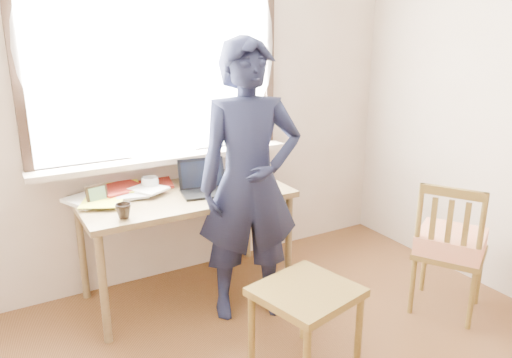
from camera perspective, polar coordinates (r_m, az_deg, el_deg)
room_shell at (r=2.05m, az=10.64°, el=11.54°), size 3.52×4.02×2.61m
desk at (r=3.41m, az=-8.10°, el=-2.88°), size 1.39×0.70×0.75m
laptop at (r=3.38m, az=-5.95°, el=-0.64°), size 0.36×0.31×0.22m
mug_white at (r=3.48m, az=-12.02°, el=-0.53°), size 0.15×0.15×0.09m
mug_dark at (r=3.01m, az=-14.89°, el=-3.56°), size 0.10×0.10×0.09m
mouse at (r=3.48m, az=-0.49°, el=-0.60°), size 0.10×0.07×0.04m
desk_clutter at (r=3.40m, az=-15.38°, el=-1.63°), size 0.85×0.47×0.05m
book_a at (r=3.42m, az=-15.87°, el=-1.70°), size 0.27×0.33×0.03m
book_b at (r=3.77m, az=-4.20°, el=0.61°), size 0.26×0.27×0.02m
picture_frame at (r=3.31m, az=-17.73°, el=-1.75°), size 0.14×0.05×0.11m
work_chair at (r=2.74m, az=5.74°, el=-13.76°), size 0.58×0.56×0.50m
side_chair at (r=3.48m, az=21.33°, el=-6.95°), size 0.55×0.56×0.90m
person at (r=3.10m, az=-0.75°, el=-0.49°), size 0.74×0.59×1.77m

